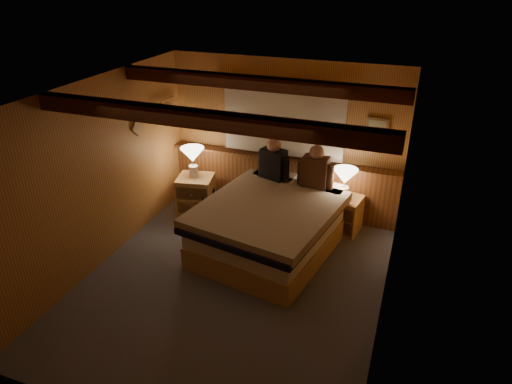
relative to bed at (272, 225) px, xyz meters
The scene contains 19 objects.
floor 1.02m from the bed, 102.58° to the right, with size 4.20×4.20×0.00m, color #575B67.
ceiling 2.23m from the bed, 102.58° to the right, with size 4.20×4.20×0.00m, color #B57A44.
wall_back 1.45m from the bed, 99.88° to the left, with size 3.60×3.60×0.00m, color #BD8E44.
wall_left 2.35m from the bed, 155.34° to the right, with size 4.20×4.20×0.00m, color #BD8E44.
wall_right 2.02m from the bed, 30.01° to the right, with size 4.20×4.20×0.00m, color #BD8E44.
wall_front 3.14m from the bed, 93.89° to the right, with size 3.60×3.60×0.00m, color #BD8E44.
wainscot 1.14m from the bed, 100.44° to the left, with size 3.60×0.23×0.94m.
curtain_window 1.61m from the bed, 100.50° to the left, with size 2.18×0.09×1.11m.
ceiling_beams 2.09m from the bed, 104.92° to the right, with size 3.60×1.65×0.16m.
coat_rail 2.41m from the bed, 161.20° to the left, with size 0.05×0.55×0.24m.
framed_print 2.01m from the bed, 45.30° to the left, with size 0.30×0.04×0.25m.
bed is the anchor object (origin of this frame).
nightstand_left 1.60m from the bed, 157.50° to the left, with size 0.63×0.59×0.59m.
nightstand_right 1.18m from the bed, 44.92° to the left, with size 0.57×0.53×0.55m.
lamp_left 1.72m from the bed, 157.08° to the left, with size 0.37×0.37×0.48m.
lamp_right 1.24m from the bed, 44.04° to the left, with size 0.35×0.35×0.46m.
person_left 0.99m from the bed, 107.06° to the left, with size 0.52×0.31×0.65m.
person_right 1.01m from the bed, 59.12° to the left, with size 0.53×0.23×0.65m.
duffel_bag 1.41m from the bed, 155.40° to the left, with size 0.59×0.40×0.40m.
Camera 1 is at (1.88, -4.21, 3.58)m, focal length 32.00 mm.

